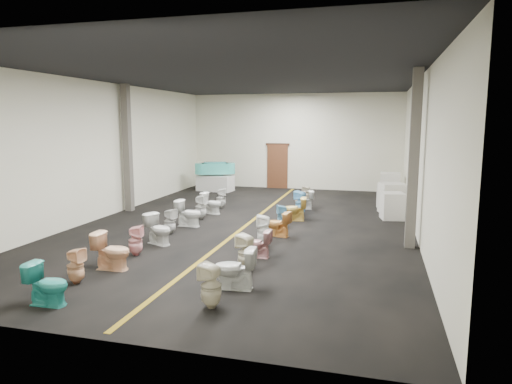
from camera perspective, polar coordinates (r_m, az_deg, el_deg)
floor at (r=14.42m, az=-1.00°, el=-4.02°), size 16.00×16.00×0.00m
ceiling at (r=14.12m, az=-1.05°, el=14.09°), size 16.00×16.00×0.00m
wall_back at (r=21.88m, az=4.81°, el=6.29°), size 10.00×0.00×10.00m
wall_front at (r=6.81m, az=-19.97°, el=0.26°), size 10.00×0.00×10.00m
wall_left at (r=16.20m, az=-18.35°, el=5.00°), size 0.00×16.00×16.00m
wall_right at (r=13.59m, az=19.75°, el=4.29°), size 0.00×16.00×16.00m
aisle_stripe at (r=14.42m, az=-1.00°, el=-4.00°), size 0.12×15.60×0.01m
back_door at (r=22.06m, az=2.70°, el=3.21°), size 1.00×0.10×2.10m
door_frame at (r=21.99m, az=2.72°, el=5.98°), size 1.15×0.08×0.10m
column_left at (r=16.91m, az=-15.77°, el=5.26°), size 0.25×0.25×4.50m
column_right at (r=12.08m, az=19.12°, el=3.82°), size 0.25×0.25×4.50m
display_table at (r=21.28m, az=-5.11°, el=1.11°), size 1.72×1.03×0.72m
bathtub at (r=21.19m, az=-5.14°, el=3.00°), size 1.76×1.14×0.55m
appliance_crate_a at (r=15.70m, az=16.67°, el=-1.68°), size 0.81×0.81×0.89m
appliance_crate_b at (r=16.69m, az=16.59°, el=-0.76°), size 0.96×0.96×1.06m
appliance_crate_c at (r=17.94m, az=16.49°, el=-0.38°), size 1.04×1.04×0.90m
appliance_crate_d at (r=19.56m, az=16.39°, el=0.69°), size 0.79×0.79×1.12m
toilet_left_0 at (r=8.92m, az=-24.59°, el=-10.43°), size 0.76×0.45×0.76m
toilet_left_1 at (r=9.83m, az=-21.62°, el=-8.59°), size 0.35×0.34×0.73m
toilet_left_2 at (r=10.47m, az=-17.55°, el=-7.04°), size 0.82×0.49×0.83m
toilet_left_3 at (r=11.38m, az=-14.83°, el=-5.88°), size 0.40×0.40×0.74m
toilet_left_4 at (r=12.27m, az=-12.06°, el=-4.57°), size 0.90×0.72×0.81m
toilet_left_5 at (r=13.31m, az=-10.72°, el=-3.63°), size 0.43×0.42×0.73m
toilet_left_6 at (r=14.18m, az=-8.40°, el=-2.65°), size 0.82×0.49×0.81m
toilet_left_7 at (r=15.12m, az=-6.92°, el=-1.88°), size 0.41×0.40×0.83m
toilet_left_8 at (r=16.02m, az=-5.57°, el=-1.40°), size 0.78×0.52×0.74m
toilet_left_9 at (r=17.00m, az=-4.39°, el=-0.77°), size 0.44×0.44×0.76m
toilet_right_0 at (r=8.04m, az=-5.63°, el=-11.60°), size 0.44×0.43×0.80m
toilet_right_1 at (r=8.87m, az=-2.65°, el=-9.52°), size 0.84×0.52×0.82m
toilet_right_2 at (r=9.90m, az=-1.22°, el=-7.58°), size 0.48×0.47×0.81m
toilet_right_3 at (r=10.86m, az=0.18°, el=-6.47°), size 0.67×0.39×0.67m
toilet_right_4 at (r=11.79m, az=1.06°, el=-4.85°), size 0.43×0.42×0.83m
toilet_right_5 at (r=12.84m, az=2.79°, el=-3.99°), size 0.77×0.54×0.72m
toilet_right_6 at (r=13.88m, az=3.33°, el=-3.05°), size 0.42×0.42×0.70m
toilet_right_7 at (r=14.89m, az=4.84°, el=-2.12°), size 0.81×0.54×0.77m
toilet_right_8 at (r=15.87m, az=5.61°, el=-1.34°), size 0.49×0.48×0.83m
toilet_right_9 at (r=16.84m, az=6.03°, el=-0.99°), size 0.76×0.57×0.69m
toilet_right_10 at (r=17.91m, az=6.36°, el=-0.38°), size 0.36×0.35×0.71m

